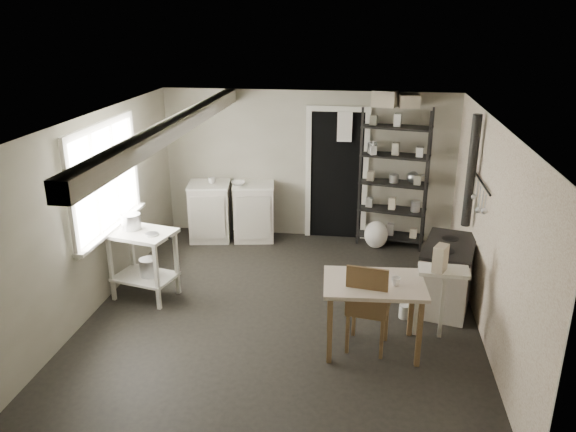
# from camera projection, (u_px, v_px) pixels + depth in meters

# --- Properties ---
(floor) EXTENTS (5.00, 5.00, 0.00)m
(floor) POSITION_uv_depth(u_px,v_px,m) (285.00, 310.00, 6.76)
(floor) COLOR black
(floor) RESTS_ON ground
(ceiling) EXTENTS (5.00, 5.00, 0.00)m
(ceiling) POSITION_uv_depth(u_px,v_px,m) (284.00, 120.00, 5.98)
(ceiling) COLOR silver
(ceiling) RESTS_ON wall_back
(wall_back) EXTENTS (4.50, 0.02, 2.30)m
(wall_back) POSITION_uv_depth(u_px,v_px,m) (308.00, 165.00, 8.70)
(wall_back) COLOR #A19C89
(wall_back) RESTS_ON ground
(wall_front) EXTENTS (4.50, 0.02, 2.30)m
(wall_front) POSITION_uv_depth(u_px,v_px,m) (233.00, 340.00, 4.04)
(wall_front) COLOR #A19C89
(wall_front) RESTS_ON ground
(wall_left) EXTENTS (0.02, 5.00, 2.30)m
(wall_left) POSITION_uv_depth(u_px,v_px,m) (97.00, 211.00, 6.67)
(wall_left) COLOR #A19C89
(wall_left) RESTS_ON ground
(wall_right) EXTENTS (0.02, 5.00, 2.30)m
(wall_right) POSITION_uv_depth(u_px,v_px,m) (490.00, 231.00, 6.07)
(wall_right) COLOR #A19C89
(wall_right) RESTS_ON ground
(window) EXTENTS (0.12, 1.76, 1.28)m
(window) POSITION_uv_depth(u_px,v_px,m) (104.00, 179.00, 6.73)
(window) COLOR white
(window) RESTS_ON wall_left
(doorway) EXTENTS (0.96, 0.10, 2.08)m
(doorway) POSITION_uv_depth(u_px,v_px,m) (337.00, 176.00, 8.66)
(doorway) COLOR white
(doorway) RESTS_ON ground
(ceiling_beam) EXTENTS (0.18, 5.00, 0.18)m
(ceiling_beam) POSITION_uv_depth(u_px,v_px,m) (176.00, 126.00, 6.17)
(ceiling_beam) COLOR white
(ceiling_beam) RESTS_ON ceiling
(wallpaper_panel) EXTENTS (0.01, 5.00, 2.30)m
(wallpaper_panel) POSITION_uv_depth(u_px,v_px,m) (489.00, 231.00, 6.07)
(wallpaper_panel) COLOR beige
(wallpaper_panel) RESTS_ON wall_right
(utensil_rail) EXTENTS (0.06, 1.20, 0.44)m
(utensil_rail) POSITION_uv_depth(u_px,v_px,m) (478.00, 180.00, 6.50)
(utensil_rail) COLOR #B5B6B8
(utensil_rail) RESTS_ON wall_right
(prep_table) EXTENTS (0.87, 0.71, 0.88)m
(prep_table) POSITION_uv_depth(u_px,v_px,m) (144.00, 267.00, 6.96)
(prep_table) COLOR white
(prep_table) RESTS_ON ground
(stockpot) EXTENTS (0.24, 0.24, 0.25)m
(stockpot) POSITION_uv_depth(u_px,v_px,m) (131.00, 224.00, 6.87)
(stockpot) COLOR #B5B6B8
(stockpot) RESTS_ON prep_table
(saucepan) EXTENTS (0.21, 0.21, 0.09)m
(saucepan) POSITION_uv_depth(u_px,v_px,m) (152.00, 237.00, 6.71)
(saucepan) COLOR #B5B6B8
(saucepan) RESTS_ON prep_table
(bucket) EXTENTS (0.24, 0.24, 0.25)m
(bucket) POSITION_uv_depth(u_px,v_px,m) (149.00, 268.00, 6.97)
(bucket) COLOR #B5B6B8
(bucket) RESTS_ON prep_table
(base_cabinets) EXTENTS (1.46, 0.81, 0.90)m
(base_cabinets) POSITION_uv_depth(u_px,v_px,m) (232.00, 211.00, 8.79)
(base_cabinets) COLOR beige
(base_cabinets) RESTS_ON ground
(mixing_bowl) EXTENTS (0.35, 0.35, 0.07)m
(mixing_bowl) POSITION_uv_depth(u_px,v_px,m) (238.00, 182.00, 8.54)
(mixing_bowl) COLOR silver
(mixing_bowl) RESTS_ON base_cabinets
(counter_cup) EXTENTS (0.12, 0.12, 0.09)m
(counter_cup) POSITION_uv_depth(u_px,v_px,m) (212.00, 180.00, 8.62)
(counter_cup) COLOR silver
(counter_cup) RESTS_ON base_cabinets
(shelf_rack) EXTENTS (1.05, 0.57, 2.11)m
(shelf_rack) POSITION_uv_depth(u_px,v_px,m) (393.00, 185.00, 8.41)
(shelf_rack) COLOR black
(shelf_rack) RESTS_ON ground
(shelf_jar) EXTENTS (0.11, 0.11, 0.20)m
(shelf_jar) POSITION_uv_depth(u_px,v_px,m) (373.00, 157.00, 8.28)
(shelf_jar) COLOR silver
(shelf_jar) RESTS_ON shelf_rack
(storage_box_a) EXTENTS (0.40, 0.37, 0.23)m
(storage_box_a) POSITION_uv_depth(u_px,v_px,m) (384.00, 113.00, 8.12)
(storage_box_a) COLOR beige
(storage_box_a) RESTS_ON shelf_rack
(storage_box_b) EXTENTS (0.30, 0.28, 0.18)m
(storage_box_b) POSITION_uv_depth(u_px,v_px,m) (408.00, 116.00, 8.05)
(storage_box_b) COLOR beige
(storage_box_b) RESTS_ON shelf_rack
(stove) EXTENTS (0.79, 1.12, 0.80)m
(stove) POSITION_uv_depth(u_px,v_px,m) (447.00, 272.00, 6.75)
(stove) COLOR beige
(stove) RESTS_ON ground
(stovepipe) EXTENTS (0.15, 0.15, 1.48)m
(stovepipe) POSITION_uv_depth(u_px,v_px,m) (471.00, 172.00, 6.69)
(stovepipe) COLOR black
(stovepipe) RESTS_ON stove
(side_ledge) EXTENTS (0.55, 0.31, 0.82)m
(side_ledge) POSITION_uv_depth(u_px,v_px,m) (441.00, 302.00, 6.06)
(side_ledge) COLOR white
(side_ledge) RESTS_ON ground
(oats_box) EXTENTS (0.18, 0.22, 0.28)m
(oats_box) POSITION_uv_depth(u_px,v_px,m) (441.00, 254.00, 5.83)
(oats_box) COLOR beige
(oats_box) RESTS_ON side_ledge
(work_table) EXTENTS (1.08, 0.79, 0.78)m
(work_table) POSITION_uv_depth(u_px,v_px,m) (372.00, 317.00, 5.87)
(work_table) COLOR beige
(work_table) RESTS_ON ground
(table_cup) EXTENTS (0.10, 0.10, 0.09)m
(table_cup) POSITION_uv_depth(u_px,v_px,m) (396.00, 284.00, 5.65)
(table_cup) COLOR silver
(table_cup) RESTS_ON work_table
(chair) EXTENTS (0.48, 0.50, 1.02)m
(chair) POSITION_uv_depth(u_px,v_px,m) (369.00, 306.00, 5.86)
(chair) COLOR brown
(chair) RESTS_ON ground
(flour_sack) EXTENTS (0.38, 0.34, 0.42)m
(flour_sack) POSITION_uv_depth(u_px,v_px,m) (376.00, 233.00, 8.49)
(flour_sack) COLOR silver
(flour_sack) RESTS_ON ground
(floor_crock) EXTENTS (0.16, 0.16, 0.16)m
(floor_crock) POSITION_uv_depth(u_px,v_px,m) (404.00, 312.00, 6.57)
(floor_crock) COLOR silver
(floor_crock) RESTS_ON ground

